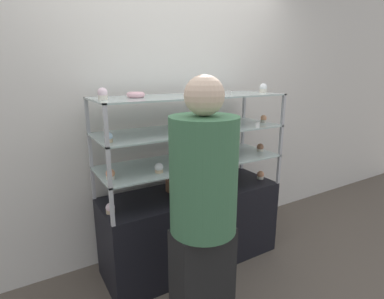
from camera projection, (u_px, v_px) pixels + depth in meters
name	position (u px, v px, depth m)	size (l,w,h in m)	color
ground_plane	(192.00, 260.00, 2.68)	(20.00, 20.00, 0.00)	brown
back_wall	(169.00, 110.00, 2.69)	(8.00, 0.05, 2.60)	silver
display_base	(192.00, 226.00, 2.60)	(1.51, 0.52, 0.67)	black
display_riser_lower	(192.00, 162.00, 2.45)	(1.51, 0.52, 0.26)	#B7B7BC
display_riser_middle	(192.00, 130.00, 2.38)	(1.51, 0.52, 0.26)	#B7B7BC
display_riser_upper	(192.00, 97.00, 2.32)	(1.51, 0.52, 0.26)	#B7B7BC
layer_cake_centerpiece	(175.00, 184.00, 2.50)	(0.16, 0.16, 0.11)	brown
sheet_cake_frosted	(220.00, 155.00, 2.51)	(0.24, 0.13, 0.06)	brown
cupcake_0	(110.00, 208.00, 2.10)	(0.06, 0.06, 0.08)	#CCB28C
cupcake_1	(224.00, 187.00, 2.50)	(0.06, 0.06, 0.08)	white
cupcake_2	(261.00, 175.00, 2.78)	(0.06, 0.06, 0.08)	beige
price_tag_0	(208.00, 198.00, 2.31)	(0.04, 0.00, 0.04)	white
cupcake_3	(110.00, 174.00, 2.02)	(0.06, 0.06, 0.07)	beige
cupcake_4	(159.00, 168.00, 2.15)	(0.06, 0.06, 0.07)	#CCB28C
cupcake_5	(200.00, 159.00, 2.37)	(0.06, 0.06, 0.07)	beige
cupcake_6	(260.00, 148.00, 2.73)	(0.06, 0.06, 0.07)	beige
price_tag_1	(186.00, 170.00, 2.14)	(0.04, 0.00, 0.04)	white
cupcake_7	(108.00, 138.00, 1.92)	(0.05, 0.05, 0.07)	#CCB28C
cupcake_8	(198.00, 127.00, 2.28)	(0.05, 0.05, 0.07)	beige
cupcake_9	(264.00, 119.00, 2.68)	(0.05, 0.05, 0.07)	beige
price_tag_2	(257.00, 125.00, 2.41)	(0.04, 0.00, 0.04)	white
cupcake_10	(103.00, 94.00, 1.92)	(0.06, 0.06, 0.08)	beige
cupcake_11	(196.00, 91.00, 2.27)	(0.06, 0.06, 0.08)	#CCB28C
cupcake_12	(263.00, 88.00, 2.60)	(0.06, 0.06, 0.08)	beige
price_tag_3	(229.00, 93.00, 2.19)	(0.04, 0.00, 0.04)	white
donut_glazed	(136.00, 95.00, 2.10)	(0.13, 0.13, 0.04)	#EFB2BC
customer_figure	(203.00, 211.00, 1.70)	(0.38, 0.38, 1.62)	black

